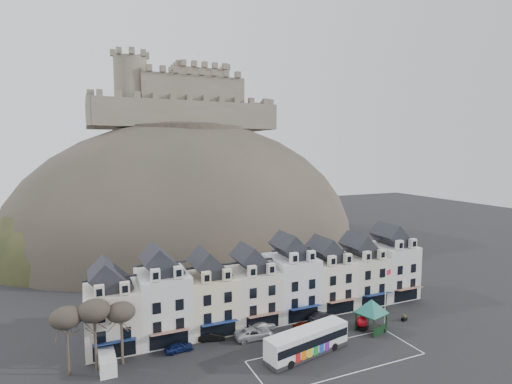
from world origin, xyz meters
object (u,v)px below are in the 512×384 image
at_px(white_van, 107,362).
at_px(car_silver, 254,333).
at_px(flagpole, 386,293).
at_px(car_white, 262,326).
at_px(car_black, 211,336).
at_px(car_charcoal, 321,316).
at_px(bus_shelter, 371,306).
at_px(bus, 307,341).
at_px(car_navy, 179,347).
at_px(red_buoy, 362,323).
at_px(car_maroon, 305,326).

height_order(white_van, car_silver, white_van).
height_order(flagpole, car_white, flagpole).
xyz_separation_m(car_black, car_charcoal, (17.34, -0.71, 0.10)).
distance_m(bus_shelter, car_charcoal, 8.08).
xyz_separation_m(bus, car_navy, (-14.94, 7.36, -1.25)).
relative_size(white_van, car_navy, 1.16).
bearing_deg(car_navy, red_buoy, -103.05).
relative_size(bus, car_black, 3.36).
height_order(car_black, car_charcoal, car_charcoal).
relative_size(car_silver, car_maroon, 1.45).
relative_size(red_buoy, car_charcoal, 0.48).
bearing_deg(car_charcoal, car_silver, 78.44).
xyz_separation_m(white_van, car_maroon, (27.10, -0.32, -0.36)).
relative_size(bus_shelter, car_black, 1.96).
bearing_deg(white_van, car_maroon, -2.02).
bearing_deg(car_white, bus, -177.11).
relative_size(bus, car_maroon, 3.41).
xyz_separation_m(car_white, car_charcoal, (9.65, -0.71, 0.06)).
bearing_deg(bus, red_buoy, 3.48).
bearing_deg(white_van, car_white, 4.50).
distance_m(car_navy, car_maroon, 18.34).
distance_m(white_van, car_navy, 8.86).
bearing_deg(red_buoy, bus_shelter, -44.05).
relative_size(bus_shelter, car_white, 1.62).
height_order(flagpole, car_silver, flagpole).
xyz_separation_m(red_buoy, car_silver, (-15.60, 3.79, -0.31)).
relative_size(flagpole, car_silver, 1.65).
distance_m(bus_shelter, car_silver, 17.41).
height_order(red_buoy, car_navy, red_buoy).
xyz_separation_m(flagpole, car_maroon, (-11.80, 3.34, -4.36)).
xyz_separation_m(car_navy, car_white, (12.50, 1.28, 0.01)).
relative_size(red_buoy, flagpole, 0.24).
relative_size(bus_shelter, car_maroon, 1.99).
xyz_separation_m(car_silver, car_white, (2.10, 1.83, -0.10)).
xyz_separation_m(flagpole, car_black, (-25.29, 5.84, -4.37)).
xyz_separation_m(bus_shelter, car_black, (-22.11, 6.50, -3.09)).
bearing_deg(flagpole, white_van, 174.63).
bearing_deg(white_van, bus_shelter, -8.25).
distance_m(bus_shelter, red_buoy, 2.93).
xyz_separation_m(car_navy, car_black, (4.80, 1.28, -0.03)).
relative_size(car_black, car_maroon, 1.02).
bearing_deg(car_maroon, car_navy, 95.72).
bearing_deg(bus_shelter, car_maroon, 139.62).
height_order(car_black, car_maroon, car_maroon).
bearing_deg(car_silver, bus, -144.08).
height_order(bus_shelter, red_buoy, bus_shelter).
distance_m(white_van, car_charcoal, 30.99).
xyz_separation_m(flagpole, car_navy, (-30.10, 4.56, -4.34)).
bearing_deg(bus_shelter, car_charcoal, 113.95).
bearing_deg(white_van, red_buoy, -6.99).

